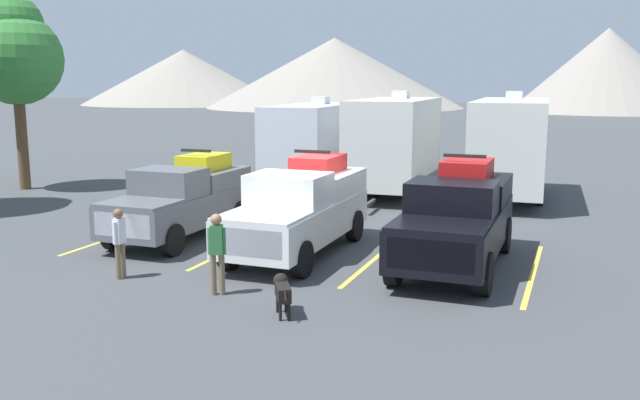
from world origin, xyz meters
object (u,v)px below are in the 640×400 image
pickup_truck_b (301,207)px  dog (282,289)px  camper_trailer_a (313,142)px  person_a (217,248)px  camper_trailer_b (395,141)px  pickup_truck_a (183,198)px  camper_trailer_c (511,144)px  pickup_truck_c (457,216)px  person_b (119,238)px

pickup_truck_b → dog: 4.89m
camper_trailer_a → person_a: bearing=-76.6°
camper_trailer_b → pickup_truck_a: bearing=-112.1°
camper_trailer_c → person_a: bearing=-107.5°
pickup_truck_a → camper_trailer_a: camper_trailer_a is taller
pickup_truck_c → person_b: size_ratio=3.56×
person_b → dog: person_b is taller
pickup_truck_b → pickup_truck_a: bearing=174.4°
pickup_truck_a → person_b: (0.92, -4.08, -0.19)m
camper_trailer_a → camper_trailer_b: bearing=3.2°
camper_trailer_a → person_b: size_ratio=4.59×
camper_trailer_a → person_b: camper_trailer_a is taller
camper_trailer_a → dog: camper_trailer_a is taller
camper_trailer_a → person_b: bearing=-87.7°
camper_trailer_a → camper_trailer_b: size_ratio=0.96×
pickup_truck_b → camper_trailer_a: 9.97m
pickup_truck_a → person_a: 5.63m
person_b → dog: 4.50m
camper_trailer_a → person_b: (0.52, -13.06, -1.05)m
pickup_truck_a → person_a: size_ratio=3.03×
person_a → person_b: bearing=174.3°
pickup_truck_c → person_a: (-4.22, -4.13, -0.21)m
person_b → pickup_truck_c: bearing=29.4°
person_b → dog: size_ratio=1.85×
camper_trailer_c → dog: size_ratio=9.58×
camper_trailer_a → pickup_truck_a: bearing=-92.6°
person_a → camper_trailer_c: bearing=72.5°
pickup_truck_a → camper_trailer_b: size_ratio=0.68×
pickup_truck_c → person_a: 5.91m
pickup_truck_c → dog: bearing=-117.5°
pickup_truck_c → dog: 5.39m
pickup_truck_c → camper_trailer_b: bearing=113.4°
pickup_truck_a → person_a: (3.57, -4.35, -0.12)m
pickup_truck_a → person_b: bearing=-77.3°
pickup_truck_b → pickup_truck_c: (4.01, 0.15, 0.03)m
dog → camper_trailer_a: bearing=109.4°
pickup_truck_c → camper_trailer_b: size_ratio=0.74×
pickup_truck_c → dog: size_ratio=6.57×
camper_trailer_a → camper_trailer_c: camper_trailer_c is taller
pickup_truck_b → camper_trailer_c: 10.92m
camper_trailer_c → person_a: (-4.42, -14.01, -1.11)m
pickup_truck_b → camper_trailer_b: bearing=90.4°
pickup_truck_b → camper_trailer_a: size_ratio=0.77×
camper_trailer_b → dog: bearing=-83.5°
pickup_truck_a → camper_trailer_a: size_ratio=0.71×
camper_trailer_b → person_a: bearing=-90.6°
pickup_truck_b → camper_trailer_b: (-0.06, 9.53, 0.92)m
pickup_truck_c → camper_trailer_a: 11.81m
pickup_truck_c → camper_trailer_a: (-7.38, 9.19, 0.77)m
pickup_truck_c → person_a: bearing=-135.6°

